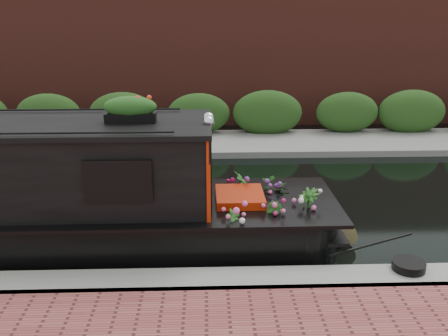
{
  "coord_description": "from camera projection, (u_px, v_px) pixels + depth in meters",
  "views": [
    {
      "loc": [
        0.3,
        -9.32,
        3.84
      ],
      "look_at": [
        0.62,
        -0.6,
        0.94
      ],
      "focal_mm": 40.0,
      "sensor_mm": 36.0,
      "label": 1
    }
  ],
  "objects": [
    {
      "name": "ground",
      "position": [
        192.0,
        203.0,
        10.04
      ],
      "size": [
        80.0,
        80.0,
        0.0
      ],
      "primitive_type": "plane",
      "color": "black",
      "rests_on": "ground"
    },
    {
      "name": "near_bank_coping",
      "position": [
        187.0,
        294.0,
        6.91
      ],
      "size": [
        40.0,
        0.6,
        0.5
      ],
      "primitive_type": "cube",
      "color": "gray",
      "rests_on": "ground"
    },
    {
      "name": "far_bank_path",
      "position": [
        196.0,
        146.0,
        14.02
      ],
      "size": [
        40.0,
        2.4,
        0.34
      ],
      "primitive_type": "cube",
      "color": "slate",
      "rests_on": "ground"
    },
    {
      "name": "far_hedge",
      "position": [
        197.0,
        138.0,
        14.88
      ],
      "size": [
        40.0,
        1.1,
        2.8
      ],
      "primitive_type": "cube",
      "color": "#204216",
      "rests_on": "ground"
    },
    {
      "name": "far_brick_wall",
      "position": [
        198.0,
        122.0,
        16.87
      ],
      "size": [
        40.0,
        1.0,
        8.0
      ],
      "primitive_type": "cube",
      "color": "#5A261E",
      "rests_on": "ground"
    },
    {
      "name": "rope_fender",
      "position": [
        344.0,
        232.0,
        8.37
      ],
      "size": [
        0.37,
        0.37,
        0.37
      ],
      "primitive_type": "cylinder",
      "rotation": [
        1.57,
        0.0,
        0.0
      ],
      "color": "olive",
      "rests_on": "ground"
    },
    {
      "name": "coiled_mooring_rope",
      "position": [
        409.0,
        266.0,
        7.05
      ],
      "size": [
        0.46,
        0.46,
        0.12
      ],
      "primitive_type": "cylinder",
      "color": "black",
      "rests_on": "near_bank_coping"
    }
  ]
}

